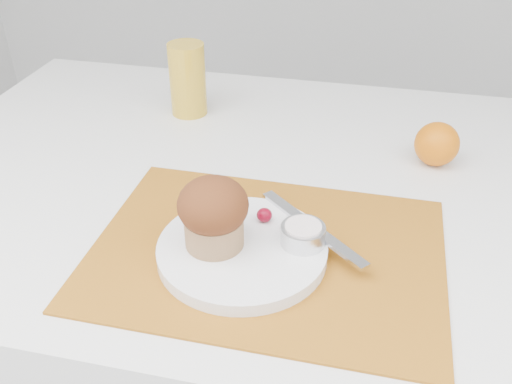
% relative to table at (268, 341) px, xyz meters
% --- Properties ---
extents(table, '(1.20, 0.80, 0.75)m').
position_rel_table_xyz_m(table, '(0.00, 0.00, 0.00)').
color(table, white).
rests_on(table, ground).
extents(placemat, '(0.45, 0.33, 0.00)m').
position_rel_table_xyz_m(placemat, '(0.03, -0.18, 0.38)').
color(placemat, '#A25F16').
rests_on(placemat, table).
extents(plate, '(0.28, 0.28, 0.02)m').
position_rel_table_xyz_m(plate, '(0.00, -0.20, 0.39)').
color(plate, white).
rests_on(plate, placemat).
extents(ramekin, '(0.06, 0.06, 0.02)m').
position_rel_table_xyz_m(ramekin, '(0.08, -0.18, 0.41)').
color(ramekin, silver).
rests_on(ramekin, plate).
extents(cream, '(0.05, 0.05, 0.01)m').
position_rel_table_xyz_m(cream, '(0.08, -0.18, 0.42)').
color(cream, white).
rests_on(cream, ramekin).
extents(raspberry_near, '(0.02, 0.02, 0.02)m').
position_rel_table_xyz_m(raspberry_near, '(0.02, -0.14, 0.41)').
color(raspberry_near, '#53020F').
rests_on(raspberry_near, plate).
extents(raspberry_far, '(0.02, 0.02, 0.02)m').
position_rel_table_xyz_m(raspberry_far, '(0.06, -0.16, 0.40)').
color(raspberry_far, '#510212').
rests_on(raspberry_far, plate).
extents(butter_knife, '(0.16, 0.14, 0.00)m').
position_rel_table_xyz_m(butter_knife, '(0.08, -0.15, 0.40)').
color(butter_knife, '#B7B8C1').
rests_on(butter_knife, plate).
extents(orange, '(0.07, 0.07, 0.07)m').
position_rel_table_xyz_m(orange, '(0.25, 0.10, 0.41)').
color(orange, orange).
rests_on(orange, table).
extents(juice_glass, '(0.08, 0.08, 0.13)m').
position_rel_table_xyz_m(juice_glass, '(-0.20, 0.19, 0.44)').
color(juice_glass, gold).
rests_on(juice_glass, table).
extents(muffin, '(0.09, 0.09, 0.09)m').
position_rel_table_xyz_m(muffin, '(-0.03, -0.21, 0.44)').
color(muffin, '#A77B50').
rests_on(muffin, plate).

